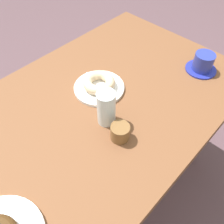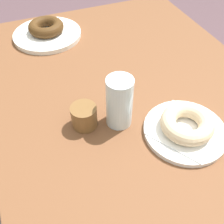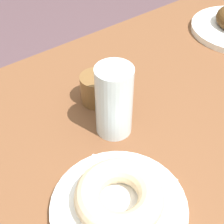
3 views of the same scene
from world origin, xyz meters
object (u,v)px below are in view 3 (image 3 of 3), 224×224
Objects in this scene: water_glass at (114,101)px; sugar_jar at (97,89)px; donut_sugar_ring at (119,196)px; plate_sugar_ring at (119,207)px.

sugar_jar is (0.02, 0.08, -0.04)m from water_glass.
water_glass is at bearing 54.77° from donut_sugar_ring.
sugar_jar is (0.11, 0.21, 0.02)m from plate_sugar_ring.
water_glass is 2.10× the size of sugar_jar.
water_glass is at bearing 54.77° from plate_sugar_ring.
plate_sugar_ring is at bearing -90.00° from donut_sugar_ring.
sugar_jar is (0.11, 0.21, -0.01)m from donut_sugar_ring.
plate_sugar_ring is 0.24m from sugar_jar.
donut_sugar_ring is at bearing 90.00° from plate_sugar_ring.
water_glass is (0.09, 0.13, 0.03)m from donut_sugar_ring.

